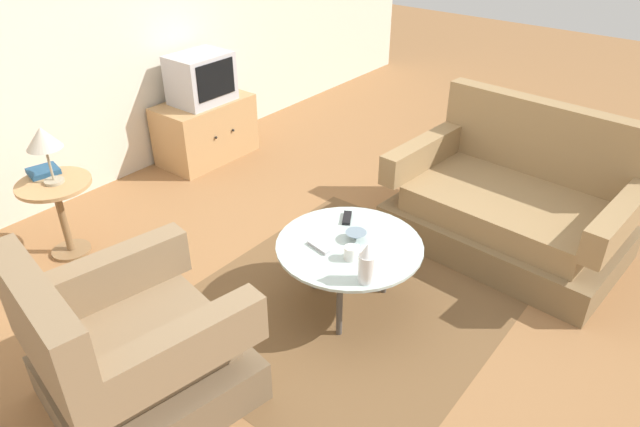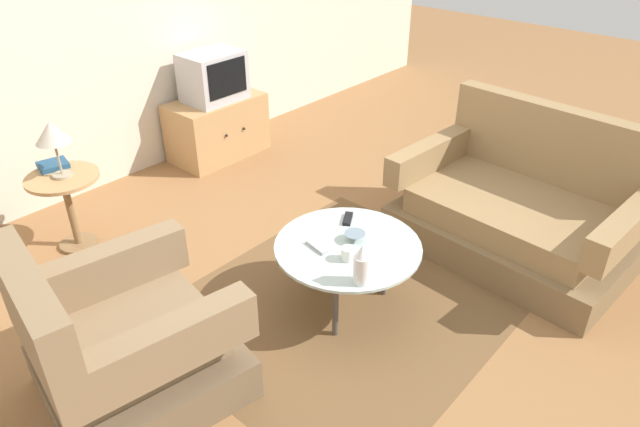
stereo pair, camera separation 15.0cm
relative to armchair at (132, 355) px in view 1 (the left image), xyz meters
name	(u,v)px [view 1 (the left image)]	position (x,y,z in m)	size (l,w,h in m)	color
ground_plane	(340,300)	(1.27, -0.32, -0.32)	(16.00, 16.00, 0.00)	olive
back_wall	(68,22)	(1.27, 2.25, 1.03)	(9.00, 0.12, 2.70)	beige
area_rug	(347,304)	(1.27, -0.38, -0.32)	(2.06, 1.79, 0.00)	brown
armchair	(132,355)	(0.00, 0.00, 0.00)	(1.05, 1.01, 0.93)	brown
couch	(513,206)	(2.56, -0.88, -0.02)	(1.10, 1.61, 0.96)	brown
coffee_table	(349,249)	(1.27, -0.38, 0.10)	(0.87, 0.87, 0.45)	#B2C6C1
side_table	(59,203)	(0.51, 1.49, 0.09)	(0.48, 0.48, 0.56)	tan
tv_stand	(206,130)	(2.18, 1.90, -0.04)	(0.87, 0.51, 0.55)	tan
television	(201,78)	(2.18, 1.89, 0.45)	(0.52, 0.40, 0.43)	#B7B7BC
table_lamp	(43,140)	(0.52, 1.48, 0.55)	(0.22, 0.22, 0.39)	#9E937A
vase	(367,264)	(1.04, -0.65, 0.25)	(0.09, 0.09, 0.24)	white
mug	(351,253)	(1.16, -0.47, 0.17)	(0.12, 0.08, 0.08)	white
bowl	(356,236)	(1.33, -0.38, 0.16)	(0.13, 0.13, 0.05)	slate
tv_remote_dark	(347,218)	(1.49, -0.20, 0.14)	(0.15, 0.12, 0.02)	black
tv_remote_silver	(319,247)	(1.13, -0.27, 0.14)	(0.07, 0.16, 0.02)	#B2B2B7
book	(43,171)	(0.54, 1.66, 0.26)	(0.22, 0.21, 0.04)	navy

